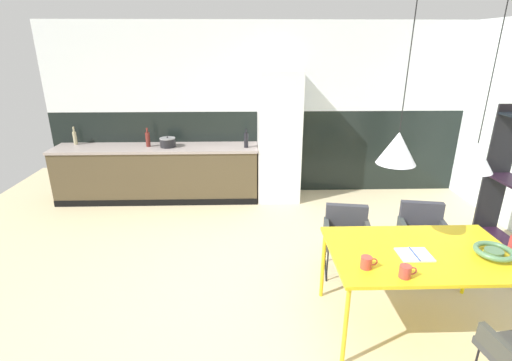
# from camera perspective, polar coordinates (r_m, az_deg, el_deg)

# --- Properties ---
(ground_plane) EXTENTS (8.93, 8.93, 0.00)m
(ground_plane) POSITION_cam_1_polar(r_m,az_deg,el_deg) (3.87, 3.00, -18.35)
(ground_plane) COLOR #CBB88D
(back_wall_splashback_dark) EXTENTS (6.87, 0.12, 1.38)m
(back_wall_splashback_dark) POSITION_cam_1_polar(r_m,az_deg,el_deg) (6.38, 0.91, 4.42)
(back_wall_splashback_dark) COLOR black
(back_wall_splashback_dark) RESTS_ON ground
(back_wall_panel_upper) EXTENTS (6.87, 0.12, 1.38)m
(back_wall_panel_upper) POSITION_cam_1_polar(r_m,az_deg,el_deg) (6.16, 0.99, 16.86)
(back_wall_panel_upper) COLOR silver
(back_wall_panel_upper) RESTS_ON back_wall_splashback_dark
(kitchen_counter) EXTENTS (3.21, 0.63, 0.88)m
(kitchen_counter) POSITION_cam_1_polar(r_m,az_deg,el_deg) (6.27, -14.62, 1.10)
(kitchen_counter) COLOR #4D412B
(kitchen_counter) RESTS_ON ground
(refrigerator_column) EXTENTS (0.66, 0.60, 2.04)m
(refrigerator_column) POSITION_cam_1_polar(r_m,az_deg,el_deg) (5.97, 3.49, 6.58)
(refrigerator_column) COLOR silver
(refrigerator_column) RESTS_ON ground
(dining_table) EXTENTS (1.53, 0.95, 0.76)m
(dining_table) POSITION_cam_1_polar(r_m,az_deg,el_deg) (3.53, 23.76, -10.46)
(dining_table) COLOR yellow
(dining_table) RESTS_ON ground
(armchair_facing_counter) EXTENTS (0.55, 0.54, 0.75)m
(armchair_facing_counter) POSITION_cam_1_polar(r_m,az_deg,el_deg) (4.56, 23.96, -6.75)
(armchair_facing_counter) COLOR #373837
(armchair_facing_counter) RESTS_ON ground
(armchair_by_stool) EXTENTS (0.55, 0.54, 0.73)m
(armchair_by_stool) POSITION_cam_1_polar(r_m,az_deg,el_deg) (4.26, 13.58, -7.44)
(armchair_by_stool) COLOR #373837
(armchair_by_stool) RESTS_ON ground
(fruit_bowl) EXTENTS (0.31, 0.31, 0.08)m
(fruit_bowl) POSITION_cam_1_polar(r_m,az_deg,el_deg) (3.68, 32.43, -9.11)
(fruit_bowl) COLOR #4C704C
(fruit_bowl) RESTS_ON dining_table
(open_book) EXTENTS (0.26, 0.22, 0.02)m
(open_book) POSITION_cam_1_polar(r_m,az_deg,el_deg) (3.42, 22.93, -10.34)
(open_book) COLOR white
(open_book) RESTS_ON dining_table
(mug_wide_latte) EXTENTS (0.13, 0.09, 0.10)m
(mug_wide_latte) POSITION_cam_1_polar(r_m,az_deg,el_deg) (3.10, 16.47, -11.85)
(mug_wide_latte) COLOR #B23D33
(mug_wide_latte) RESTS_ON dining_table
(mug_short_terracotta) EXTENTS (0.13, 0.09, 0.10)m
(mug_short_terracotta) POSITION_cam_1_polar(r_m,az_deg,el_deg) (3.09, 21.78, -12.72)
(mug_short_terracotta) COLOR #B23D33
(mug_short_terracotta) RESTS_ON dining_table
(cooking_pot) EXTENTS (0.25, 0.25, 0.17)m
(cooking_pot) POSITION_cam_1_polar(r_m,az_deg,el_deg) (6.07, -13.26, 5.66)
(cooking_pot) COLOR black
(cooking_pot) RESTS_ON kitchen_counter
(bottle_spice_small) EXTENTS (0.07, 0.07, 0.30)m
(bottle_spice_small) POSITION_cam_1_polar(r_m,az_deg,el_deg) (6.16, -16.11, 6.07)
(bottle_spice_small) COLOR maroon
(bottle_spice_small) RESTS_ON kitchen_counter
(bottle_oil_tall) EXTENTS (0.07, 0.07, 0.30)m
(bottle_oil_tall) POSITION_cam_1_polar(r_m,az_deg,el_deg) (5.86, -1.51, 6.20)
(bottle_oil_tall) COLOR black
(bottle_oil_tall) RESTS_ON kitchen_counter
(bottle_wine_green) EXTENTS (0.06, 0.06, 0.29)m
(bottle_wine_green) POSITION_cam_1_polar(r_m,az_deg,el_deg) (6.71, -25.81, 5.91)
(bottle_wine_green) COLOR tan
(bottle_wine_green) RESTS_ON kitchen_counter
(pendant_lamp_over_table_near) EXTENTS (0.30, 0.30, 1.18)m
(pendant_lamp_over_table_near) POSITION_cam_1_polar(r_m,az_deg,el_deg) (3.10, 20.70, 4.66)
(pendant_lamp_over_table_near) COLOR black
(pendant_lamp_over_table_far) EXTENTS (0.28, 0.28, 1.24)m
(pendant_lamp_over_table_far) POSITION_cam_1_polar(r_m,az_deg,el_deg) (3.38, 30.36, 3.10)
(pendant_lamp_over_table_far) COLOR black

